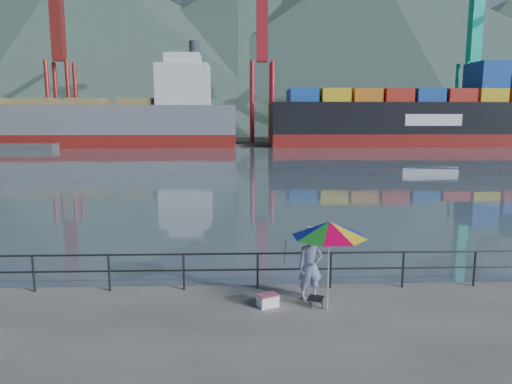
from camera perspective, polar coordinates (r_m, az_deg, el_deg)
harbor_water at (r=140.25m, az=-2.21°, el=7.17°), size 500.00×280.00×0.00m
far_dock at (r=103.71m, az=3.28°, el=6.51°), size 200.00×40.00×0.40m
guardrail at (r=12.56m, az=-4.42°, el=-9.82°), size 22.00×0.06×1.03m
mountains at (r=223.42m, az=8.27°, el=16.93°), size 600.00×332.80×80.00m
port_cranes at (r=99.64m, az=16.43°, el=15.28°), size 116.00×28.00×38.40m
container_stacks at (r=107.73m, az=14.93°, el=7.99°), size 58.00×5.40×7.80m
fisherman at (r=11.87m, az=6.80°, el=-9.19°), size 0.69×0.50×1.75m
beach_umbrella at (r=10.94m, az=9.15°, el=-4.60°), size 2.30×2.30×2.21m
folding_stool at (r=11.69m, az=7.47°, el=-13.42°), size 0.46×0.46×0.23m
cooler_bag at (r=11.60m, az=1.48°, el=-13.46°), size 0.57×0.49×0.28m
fishing_rod at (r=13.19m, az=3.59°, el=-11.27°), size 0.16×1.83×1.29m
bulk_carrier at (r=85.65m, az=-18.43°, el=8.30°), size 50.25×8.70×14.50m
container_ship at (r=91.00m, az=21.16°, el=9.26°), size 56.04×9.34×18.10m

